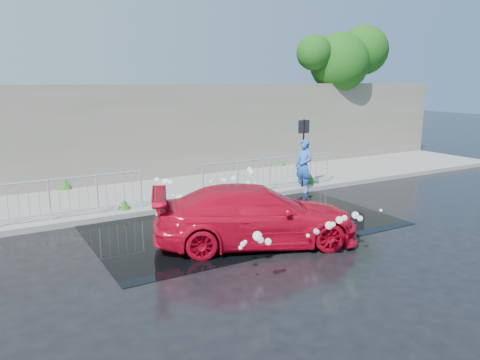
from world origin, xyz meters
name	(u,v)px	position (x,y,z in m)	size (l,w,h in m)	color
ground	(244,236)	(0.00, 0.00, 0.00)	(90.00, 90.00, 0.00)	black
pavement	(169,192)	(0.00, 5.00, 0.07)	(30.00, 4.00, 0.15)	gray
curb	(193,205)	(0.00, 3.00, 0.08)	(30.00, 0.25, 0.16)	gray
retaining_wall	(145,132)	(0.00, 7.20, 1.90)	(30.00, 0.60, 3.50)	#696658
puddle	(241,222)	(0.50, 1.00, 0.01)	(8.00, 5.00, 0.01)	black
sign_post	(303,142)	(4.20, 3.10, 1.72)	(0.45, 0.06, 2.50)	black
tree	(345,58)	(9.85, 7.41, 4.80)	(4.95, 2.75, 6.36)	#332114
railing_left	(49,198)	(-4.00, 3.35, 0.74)	(5.05, 0.05, 1.10)	silver
railing_right	(270,173)	(3.00, 3.35, 0.74)	(5.05, 0.05, 1.10)	silver
weeds	(173,188)	(-0.08, 4.45, 0.33)	(12.17, 3.93, 0.42)	#164813
water_spray	(238,205)	(0.04, 0.37, 0.70)	(3.65, 5.62, 1.10)	white
red_car	(256,215)	(-0.04, -0.64, 0.69)	(1.95, 4.79, 1.39)	#BB0720
person	(304,166)	(4.17, 3.00, 0.91)	(0.66, 0.44, 1.82)	blue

